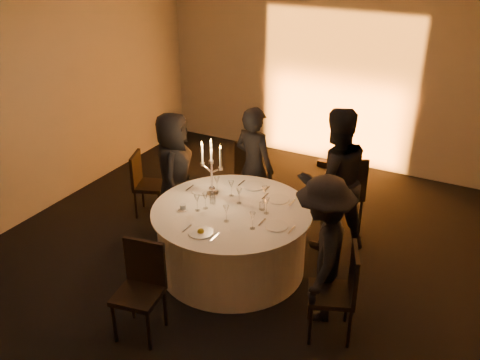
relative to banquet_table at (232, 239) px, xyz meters
The scene contains 34 objects.
floor 0.38m from the banquet_table, ahead, with size 7.00×7.00×0.00m, color black.
ceiling 2.62m from the banquet_table, ahead, with size 7.00×7.00×0.00m, color silver.
wall_back 3.67m from the banquet_table, 90.00° to the left, with size 7.00×7.00×0.00m, color #ABA79F.
wall_left 3.20m from the banquet_table, behind, with size 7.00×7.00×0.00m, color #ABA79F.
uplighter_fixture 3.22m from the banquet_table, 90.00° to the left, with size 0.25×0.12×0.10m, color black.
banquet_table is the anchor object (origin of this frame).
chair_left 1.76m from the banquet_table, 161.03° to the left, with size 0.50×0.50×0.88m.
chair_back_left 1.64m from the banquet_table, 109.47° to the left, with size 0.50×0.50×0.91m.
chair_back_right 1.69m from the banquet_table, 58.67° to the left, with size 0.62×0.62×1.05m.
chair_right 1.54m from the banquet_table, 19.14° to the right, with size 0.55×0.55×0.98m.
chair_front 1.36m from the banquet_table, 101.36° to the right, with size 0.49×0.49×0.96m.
guest_left 1.30m from the banquet_table, 155.23° to the left, with size 0.76×0.50×1.56m, color black.
guest_back_left 1.17m from the banquet_table, 103.37° to the left, with size 0.59×0.39×1.62m, color black.
guest_back_right 1.39m from the banquet_table, 49.33° to the left, with size 0.88×0.68×1.80m, color black.
guest_right 1.28m from the banquet_table, 14.35° to the right, with size 1.01×0.58×1.56m, color black.
plate_left 0.69m from the banquet_table, 157.24° to the left, with size 0.36×0.24×0.01m.
plate_back_left 0.74m from the banquet_table, 93.32° to the left, with size 0.36×0.27×0.01m.
plate_back_right 0.70m from the banquet_table, 51.10° to the left, with size 0.35×0.26×0.01m.
plate_right 0.72m from the banquet_table, ahead, with size 0.36×0.24×0.01m.
plate_front 0.71m from the banquet_table, 94.06° to the right, with size 0.36×0.26×0.08m.
coffee_cup 0.68m from the banquet_table, 151.78° to the right, with size 0.11×0.11×0.07m.
candelabra 0.76m from the banquet_table, 151.56° to the left, with size 0.30×0.14×0.71m.
wine_glass_a 0.59m from the banquet_table, 73.43° to the right, with size 0.07×0.07×0.19m.
wine_glass_b 0.65m from the banquet_table, 148.59° to the right, with size 0.07×0.07×0.19m.
wine_glass_c 0.62m from the banquet_table, 119.26° to the left, with size 0.07×0.07×0.19m.
wine_glass_d 0.55m from the banquet_table, 87.91° to the left, with size 0.07×0.07×0.19m.
wine_glass_e 0.66m from the banquet_table, 15.06° to the left, with size 0.07×0.07×0.19m.
wine_glass_f 0.70m from the banquet_table, 33.28° to the right, with size 0.07×0.07×0.19m.
wine_glass_g 0.70m from the banquet_table, 140.16° to the left, with size 0.07×0.07×0.19m.
wine_glass_h 0.67m from the banquet_table, 54.96° to the left, with size 0.07×0.07×0.19m.
wine_glass_i 0.60m from the banquet_table, 157.13° to the right, with size 0.07×0.07×0.19m.
tumbler_a 0.55m from the banquet_table, 27.65° to the left, with size 0.07×0.07×0.09m, color silver.
tumbler_b 0.50m from the banquet_table, behind, with size 0.07×0.07×0.09m, color silver.
tumbler_c 0.55m from the banquet_table, 159.38° to the left, with size 0.07×0.07×0.09m, color silver.
Camera 1 is at (2.52, -4.55, 3.69)m, focal length 40.00 mm.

